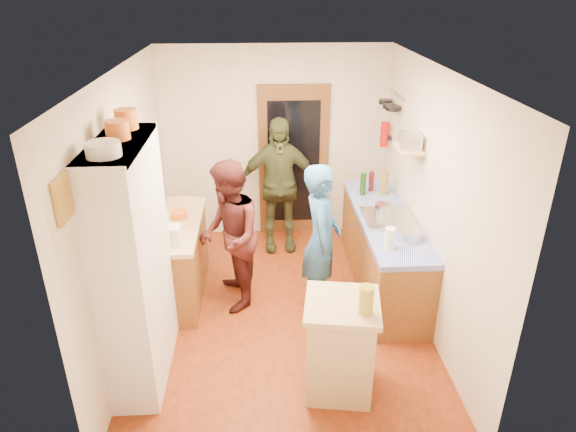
{
  "coord_description": "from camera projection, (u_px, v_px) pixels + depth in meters",
  "views": [
    {
      "loc": [
        -0.2,
        -4.66,
        3.35
      ],
      "look_at": [
        0.07,
        0.15,
        1.09
      ],
      "focal_mm": 32.0,
      "sensor_mm": 36.0,
      "label": 1
    }
  ],
  "objects": [
    {
      "name": "orange_pot_b",
      "position": [
        126.0,
        119.0,
        4.22
      ],
      "size": [
        0.19,
        0.19,
        0.16
      ],
      "primitive_type": "cylinder",
      "color": "orange",
      "rests_on": "hutch_top_shelf"
    },
    {
      "name": "ceiling",
      "position": [
        281.0,
        68.0,
        4.54
      ],
      "size": [
        3.0,
        4.0,
        0.02
      ],
      "primitive_type": "cube",
      "color": "silver",
      "rests_on": "ground"
    },
    {
      "name": "paper_towel",
      "position": [
        390.0,
        239.0,
        5.04
      ],
      "size": [
        0.11,
        0.11,
        0.22
      ],
      "primitive_type": "cylinder",
      "rotation": [
        0.0,
        0.0,
        -0.04
      ],
      "color": "white",
      "rests_on": "right_counter_top"
    },
    {
      "name": "bottle_b",
      "position": [
        371.0,
        181.0,
        6.41
      ],
      "size": [
        0.08,
        0.08,
        0.25
      ],
      "primitive_type": "cylinder",
      "rotation": [
        0.0,
        0.0,
        -0.29
      ],
      "color": "#591419",
      "rests_on": "right_counter_top"
    },
    {
      "name": "pan_hang_b",
      "position": [
        389.0,
        106.0,
        6.32
      ],
      "size": [
        0.16,
        0.16,
        0.05
      ],
      "primitive_type": "cylinder",
      "color": "black",
      "rests_on": "pan_rail"
    },
    {
      "name": "orange_bowl",
      "position": [
        179.0,
        215.0,
        5.71
      ],
      "size": [
        0.23,
        0.23,
        0.08
      ],
      "primitive_type": "cylinder",
      "rotation": [
        0.0,
        0.0,
        0.29
      ],
      "color": "orange",
      "rests_on": "left_counter_top"
    },
    {
      "name": "door_frame",
      "position": [
        293.0,
        162.0,
        7.0
      ],
      "size": [
        0.95,
        0.06,
        2.1
      ],
      "primitive_type": "cube",
      "color": "brown",
      "rests_on": "ground"
    },
    {
      "name": "person_hob",
      "position": [
        324.0,
        241.0,
        5.36
      ],
      "size": [
        0.46,
        0.65,
        1.68
      ],
      "primitive_type": "imported",
      "rotation": [
        0.0,
        0.0,
        1.48
      ],
      "color": "#2C5D92",
      "rests_on": "ground"
    },
    {
      "name": "fire_extinguisher",
      "position": [
        384.0,
        134.0,
        6.62
      ],
      "size": [
        0.11,
        0.11,
        0.32
      ],
      "primitive_type": "cylinder",
      "color": "red",
      "rests_on": "wall_right"
    },
    {
      "name": "toaster",
      "position": [
        167.0,
        236.0,
        5.12
      ],
      "size": [
        0.27,
        0.18,
        0.2
      ],
      "primitive_type": "cube",
      "rotation": [
        0.0,
        0.0,
        -0.01
      ],
      "color": "white",
      "rests_on": "left_counter_top"
    },
    {
      "name": "kettle",
      "position": [
        162.0,
        223.0,
        5.41
      ],
      "size": [
        0.17,
        0.17,
        0.17
      ],
      "primitive_type": "cylinder",
      "rotation": [
        0.0,
        0.0,
        -0.07
      ],
      "color": "white",
      "rests_on": "left_counter_top"
    },
    {
      "name": "pan_hang_c",
      "position": [
        385.0,
        102.0,
        6.49
      ],
      "size": [
        0.17,
        0.17,
        0.05
      ],
      "primitive_type": "cylinder",
      "color": "black",
      "rests_on": "pan_rail"
    },
    {
      "name": "pan_hang_a",
      "position": [
        393.0,
        108.0,
        6.13
      ],
      "size": [
        0.18,
        0.18,
        0.05
      ],
      "primitive_type": "cylinder",
      "color": "black",
      "rests_on": "pan_rail"
    },
    {
      "name": "wall_shelf",
      "position": [
        409.0,
        149.0,
        5.41
      ],
      "size": [
        0.26,
        0.42,
        0.03
      ],
      "primitive_type": "cube",
      "color": "tan",
      "rests_on": "wall_right"
    },
    {
      "name": "pan_rail",
      "position": [
        395.0,
        94.0,
        6.23
      ],
      "size": [
        0.02,
        0.65,
        0.02
      ],
      "primitive_type": "cylinder",
      "rotation": [
        1.57,
        0.0,
        0.0
      ],
      "color": "silver",
      "rests_on": "wall_right"
    },
    {
      "name": "radio",
      "position": [
        410.0,
        141.0,
        5.37
      ],
      "size": [
        0.27,
        0.33,
        0.15
      ],
      "primitive_type": "cube",
      "rotation": [
        0.0,
        0.0,
        -0.16
      ],
      "color": "silver",
      "rests_on": "wall_shelf"
    },
    {
      "name": "oil_jar",
      "position": [
        366.0,
        300.0,
        4.05
      ],
      "size": [
        0.14,
        0.14,
        0.24
      ],
      "primitive_type": "cylinder",
      "rotation": [
        0.0,
        0.0,
        -0.15
      ],
      "color": "#AD9E2D",
      "rests_on": "island_top"
    },
    {
      "name": "left_counter_top",
      "position": [
        171.0,
        225.0,
        5.62
      ],
      "size": [
        0.64,
        1.44,
        0.05
      ],
      "primitive_type": "cube",
      "color": "tan",
      "rests_on": "left_counter_base"
    },
    {
      "name": "person_back",
      "position": [
        279.0,
        185.0,
        6.63
      ],
      "size": [
        1.07,
        0.47,
        1.8
      ],
      "primitive_type": "imported",
      "rotation": [
        0.0,
        0.0,
        0.03
      ],
      "color": "#373C20",
      "rests_on": "ground"
    },
    {
      "name": "hob",
      "position": [
        388.0,
        218.0,
        5.68
      ],
      "size": [
        0.55,
        0.58,
        0.04
      ],
      "primitive_type": "cube",
      "color": "silver",
      "rests_on": "right_counter_top"
    },
    {
      "name": "right_counter_base",
      "position": [
        383.0,
        253.0,
        5.98
      ],
      "size": [
        0.6,
        2.2,
        0.84
      ],
      "primitive_type": "cube",
      "color": "brown",
      "rests_on": "ground"
    },
    {
      "name": "mixing_bowl",
      "position": [
        409.0,
        235.0,
        5.25
      ],
      "size": [
        0.31,
        0.31,
        0.1
      ],
      "primitive_type": "cylinder",
      "rotation": [
        0.0,
        0.0,
        -0.27
      ],
      "color": "silver",
      "rests_on": "right_counter_top"
    },
    {
      "name": "pot_on_hob",
      "position": [
        383.0,
        209.0,
        5.72
      ],
      "size": [
        0.18,
        0.18,
        0.12
      ],
      "primitive_type": "cylinder",
      "color": "silver",
      "rests_on": "hob"
    },
    {
      "name": "door_glass",
      "position": [
        294.0,
        163.0,
        6.97
      ],
      "size": [
        0.7,
        0.02,
        1.7
      ],
      "primitive_type": "cube",
      "color": "black",
      "rests_on": "door_frame"
    },
    {
      "name": "left_counter_base",
      "position": [
        175.0,
        261.0,
        5.81
      ],
      "size": [
        0.6,
        1.4,
        0.85
      ],
      "primitive_type": "cube",
      "color": "brown",
      "rests_on": "ground"
    },
    {
      "name": "wall_left",
      "position": [
        128.0,
        207.0,
        5.02
      ],
      "size": [
        0.02,
        4.0,
        2.6
      ],
      "primitive_type": "cube",
      "color": "beige",
      "rests_on": "ground"
    },
    {
      "name": "orange_pot_a",
      "position": [
        118.0,
        130.0,
        3.96
      ],
      "size": [
        0.18,
        0.18,
        0.15
      ],
      "primitive_type": "cylinder",
      "color": "orange",
      "rests_on": "hutch_top_shelf"
    },
    {
      "name": "cutting_board",
      "position": [
        337.0,
        300.0,
        4.28
      ],
      "size": [
        0.39,
        0.33,
        0.02
      ],
      "primitive_type": "cube",
      "rotation": [
        0.0,
        0.0,
        -0.15
      ],
      "color": "white",
      "rests_on": "island_top"
    },
    {
      "name": "picture_frame",
      "position": [
        63.0,
        199.0,
        3.3
      ],
      "size": [
        0.03,
        0.25,
        0.3
      ],
      "primitive_type": "cube",
      "color": "gold",
      "rests_on": "wall_left"
    },
    {
      "name": "hutch_top_shelf",
      "position": [
        117.0,
        144.0,
        3.93
      ],
      "size": [
        0.4,
        1.14,
        0.04
      ],
      "primitive_type": "cube",
      "color": "white",
      "rests_on": "hutch_body"
    },
    {
      "name": "person_left",
      "position": [
        232.0,
        235.0,
        5.5
      ],
      "size": [
        0.73,
        0.89,
        1.67
      ],
      "primitive_type": "imported",
      "rotation": [
        0.0,
        0.0,
        -1.44
      ],
      "color": "#431817",
      "rests_on": "ground"
    },
    {
      "name": "bottle_c",
      "position": [
        384.0,
        183.0,
        6.28
      ],
      "size": [
        0.09,
        0.09,
        0.3
      ],
      "primitive_type": "cylinder",
      "rotation": [
        0.0,
        0.0,
        0.15
      ],
      "color": "olive",
      "rests_on": "right_counter_top"
    },
    {
      "name": "wall_front",
      "position": [
        296.0,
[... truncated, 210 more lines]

